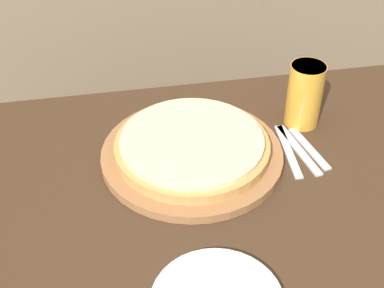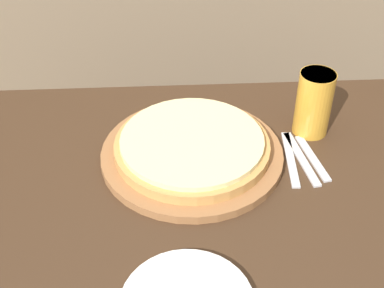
% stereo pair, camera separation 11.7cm
% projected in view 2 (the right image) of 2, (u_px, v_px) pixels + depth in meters
% --- Properties ---
extents(pizza_on_board, '(0.41, 0.41, 0.06)m').
position_uv_depth(pizza_on_board, '(192.00, 149.00, 1.18)').
color(pizza_on_board, '#99663D').
rests_on(pizza_on_board, dining_table).
extents(beer_glass, '(0.08, 0.08, 0.16)m').
position_uv_depth(beer_glass, '(314.00, 101.00, 1.23)').
color(beer_glass, gold).
rests_on(beer_glass, dining_table).
extents(fork, '(0.03, 0.19, 0.00)m').
position_uv_depth(fork, '(290.00, 159.00, 1.19)').
color(fork, silver).
rests_on(fork, dining_table).
extents(dinner_knife, '(0.05, 0.19, 0.00)m').
position_uv_depth(dinner_knife, '(301.00, 158.00, 1.19)').
color(dinner_knife, silver).
rests_on(dinner_knife, dining_table).
extents(spoon, '(0.05, 0.16, 0.00)m').
position_uv_depth(spoon, '(312.00, 158.00, 1.19)').
color(spoon, silver).
rests_on(spoon, dining_table).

